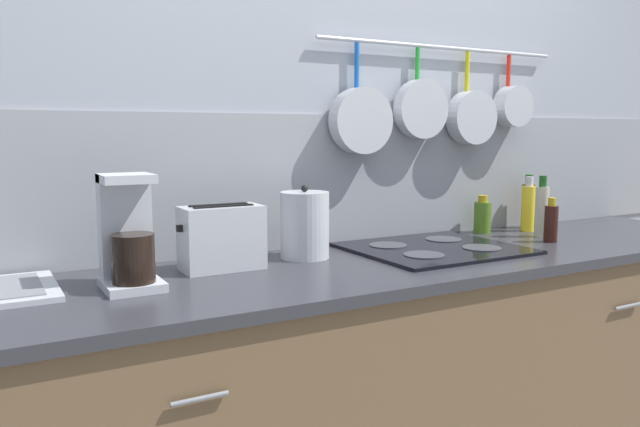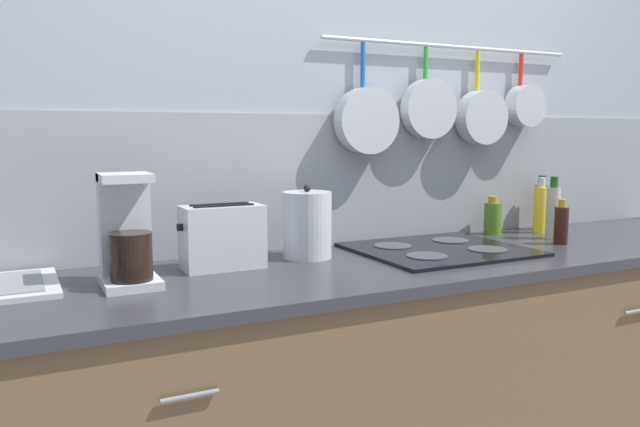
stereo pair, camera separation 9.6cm
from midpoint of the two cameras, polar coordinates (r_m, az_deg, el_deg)
name	(u,v)px [view 2 (the right image)]	position (r m, az deg, el deg)	size (l,w,h in m)	color
wall_back	(344,147)	(2.39, 3.32, 6.05)	(7.20, 0.16, 2.60)	#999EA8
cabinet_base	(394,394)	(2.26, 8.02, -16.03)	(3.17, 0.65, 0.87)	brown
countertop	(396,265)	(2.12, 8.24, -4.70)	(3.21, 0.68, 0.03)	#2D2D33
coffee_maker	(127,239)	(1.80, -15.76, -2.25)	(0.15, 0.18, 0.31)	#B7BABF
toaster	(222,237)	(1.97, -7.54, -2.13)	(0.27, 0.13, 0.20)	#B7BABF
kettle	(307,225)	(2.12, 0.12, -1.04)	(0.17, 0.17, 0.25)	#B7BABF
cooktop	(439,249)	(2.30, 12.04, -3.22)	(0.58, 0.52, 0.01)	black
bottle_cooking_wine	(493,217)	(2.72, 16.48, -0.35)	(0.07, 0.07, 0.16)	#4C721E
bottle_hot_sauce	(561,224)	(2.57, 22.20, -0.92)	(0.05, 0.05, 0.17)	#33140F
bottle_dish_soap	(553,211)	(2.68, 21.49, 0.18)	(0.05, 0.05, 0.25)	#BFB799
bottle_olive_oil	(540,208)	(2.82, 20.43, 0.43)	(0.06, 0.06, 0.24)	yellow
bottle_sesame_oil	(541,206)	(2.91, 20.44, 0.67)	(0.06, 0.06, 0.24)	#8C5919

